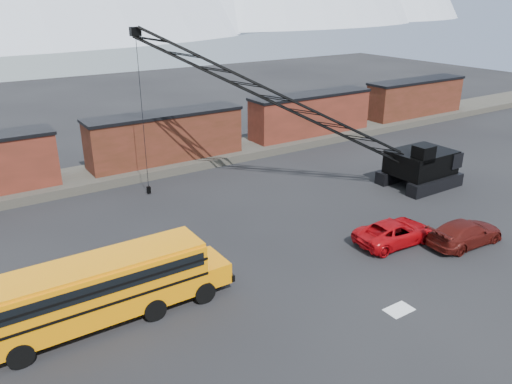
# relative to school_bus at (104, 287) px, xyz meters

# --- Properties ---
(ground) EXTENTS (160.00, 160.00, 0.00)m
(ground) POSITION_rel_school_bus_xyz_m (11.48, -2.90, -1.79)
(ground) COLOR black
(ground) RESTS_ON ground
(gravel_berm) EXTENTS (120.00, 5.00, 0.70)m
(gravel_berm) POSITION_rel_school_bus_xyz_m (11.48, 19.10, -1.44)
(gravel_berm) COLOR #464139
(gravel_berm) RESTS_ON ground
(boxcar_mid) EXTENTS (13.70, 3.10, 4.17)m
(boxcar_mid) POSITION_rel_school_bus_xyz_m (11.48, 19.10, 0.97)
(boxcar_mid) COLOR #572218
(boxcar_mid) RESTS_ON gravel_berm
(boxcar_east_near) EXTENTS (13.70, 3.10, 4.17)m
(boxcar_east_near) POSITION_rel_school_bus_xyz_m (27.48, 19.10, 0.97)
(boxcar_east_near) COLOR #421C12
(boxcar_east_near) RESTS_ON gravel_berm
(boxcar_east_far) EXTENTS (13.70, 3.10, 4.17)m
(boxcar_east_far) POSITION_rel_school_bus_xyz_m (43.48, 19.10, 0.97)
(boxcar_east_far) COLOR #572218
(boxcar_east_far) RESTS_ON gravel_berm
(snow_patch) EXTENTS (1.40, 0.90, 0.02)m
(snow_patch) POSITION_rel_school_bus_xyz_m (11.98, -6.90, -1.78)
(snow_patch) COLOR silver
(snow_patch) RESTS_ON ground
(school_bus) EXTENTS (11.65, 2.65, 3.19)m
(school_bus) POSITION_rel_school_bus_xyz_m (0.00, 0.00, 0.00)
(school_bus) COLOR orange
(school_bus) RESTS_ON ground
(red_pickup) EXTENTS (5.41, 2.77, 1.46)m
(red_pickup) POSITION_rel_school_bus_xyz_m (17.09, -1.89, -1.06)
(red_pickup) COLOR #AD080E
(red_pickup) RESTS_ON ground
(maroon_suv) EXTENTS (5.33, 2.38, 1.52)m
(maroon_suv) POSITION_rel_school_bus_xyz_m (20.55, -4.34, -1.03)
(maroon_suv) COLOR #48100C
(maroon_suv) RESTS_ON ground
(crawler_crane) EXTENTS (22.08, 12.48, 12.34)m
(crawler_crane) POSITION_rel_school_bus_xyz_m (16.21, 9.01, 5.29)
(crawler_crane) COLOR black
(crawler_crane) RESTS_ON ground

